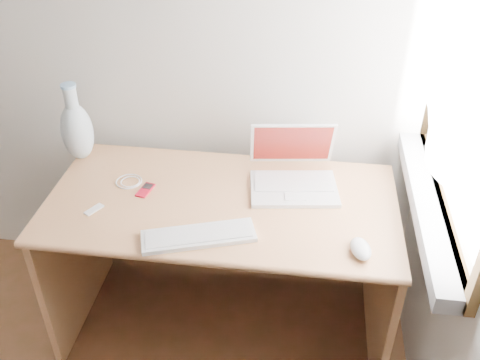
# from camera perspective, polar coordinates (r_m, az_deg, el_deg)

# --- Properties ---
(back_wall) EXTENTS (3.50, 0.04, 2.60)m
(back_wall) POSITION_cam_1_polar(r_m,az_deg,el_deg) (2.45, -24.15, 17.11)
(back_wall) COLOR silver
(back_wall) RESTS_ON floor
(window) EXTENTS (0.11, 0.99, 1.10)m
(window) POSITION_cam_1_polar(r_m,az_deg,el_deg) (1.76, 23.16, 10.33)
(window) COLOR white
(window) RESTS_ON right_wall
(desk) EXTENTS (1.33, 0.67, 0.70)m
(desk) POSITION_cam_1_polar(r_m,az_deg,el_deg) (2.22, -1.55, -5.08)
(desk) COLOR tan
(desk) RESTS_ON floor
(laptop) EXTENTS (0.36, 0.32, 0.23)m
(laptop) POSITION_cam_1_polar(r_m,az_deg,el_deg) (2.10, 5.90, 0.75)
(laptop) COLOR white
(laptop) RESTS_ON desk
(external_keyboard) EXTENTS (0.41, 0.24, 0.02)m
(external_keyboard) POSITION_cam_1_polar(r_m,az_deg,el_deg) (1.86, -4.43, -5.95)
(external_keyboard) COLOR white
(external_keyboard) RESTS_ON desk
(mouse) EXTENTS (0.09, 0.12, 0.04)m
(mouse) POSITION_cam_1_polar(r_m,az_deg,el_deg) (1.84, 12.75, -7.17)
(mouse) COLOR white
(mouse) RESTS_ON desk
(ipod) EXTENTS (0.06, 0.10, 0.01)m
(ipod) POSITION_cam_1_polar(r_m,az_deg,el_deg) (2.11, -10.06, -1.06)
(ipod) COLOR #B30C24
(ipod) RESTS_ON desk
(cable_coil) EXTENTS (0.13, 0.13, 0.01)m
(cable_coil) POSITION_cam_1_polar(r_m,az_deg,el_deg) (2.18, -11.76, -0.14)
(cable_coil) COLOR white
(cable_coil) RESTS_ON desk
(remote) EXTENTS (0.06, 0.08, 0.01)m
(remote) POSITION_cam_1_polar(r_m,az_deg,el_deg) (2.06, -15.31, -3.05)
(remote) COLOR white
(remote) RESTS_ON desk
(vase) EXTENTS (0.13, 0.13, 0.34)m
(vase) POSITION_cam_1_polar(r_m,az_deg,el_deg) (2.32, -17.02, 5.18)
(vase) COLOR silver
(vase) RESTS_ON desk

